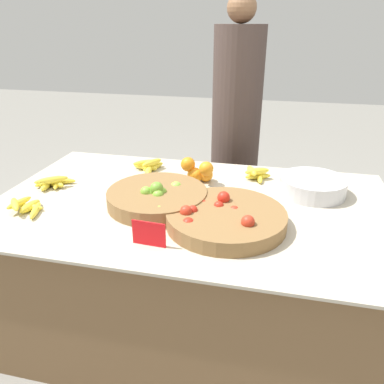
% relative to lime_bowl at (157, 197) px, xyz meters
% --- Properties ---
extents(ground_plane, '(12.00, 12.00, 0.00)m').
position_rel_lime_bowl_xyz_m(ground_plane, '(0.14, 0.05, -0.69)').
color(ground_plane, gray).
extents(market_table, '(1.73, 1.04, 0.66)m').
position_rel_lime_bowl_xyz_m(market_table, '(0.14, 0.05, -0.36)').
color(market_table, brown).
rests_on(market_table, ground_plane).
extents(lime_bowl, '(0.43, 0.43, 0.11)m').
position_rel_lime_bowl_xyz_m(lime_bowl, '(0.00, 0.00, 0.00)').
color(lime_bowl, olive).
rests_on(lime_bowl, market_table).
extents(tomato_basket, '(0.46, 0.46, 0.10)m').
position_rel_lime_bowl_xyz_m(tomato_basket, '(0.31, -0.11, -0.00)').
color(tomato_basket, olive).
rests_on(tomato_basket, market_table).
extents(orange_pile, '(0.17, 0.11, 0.12)m').
position_rel_lime_bowl_xyz_m(orange_pile, '(0.12, 0.28, 0.02)').
color(orange_pile, orange).
rests_on(orange_pile, market_table).
extents(metal_bowl, '(0.30, 0.30, 0.08)m').
position_rel_lime_bowl_xyz_m(metal_bowl, '(0.65, 0.26, 0.00)').
color(metal_bowl, silver).
rests_on(metal_bowl, market_table).
extents(price_sign, '(0.12, 0.01, 0.09)m').
position_rel_lime_bowl_xyz_m(price_sign, '(0.07, -0.31, 0.01)').
color(price_sign, red).
rests_on(price_sign, market_table).
extents(banana_bunch_front_right, '(0.16, 0.19, 0.06)m').
position_rel_lime_bowl_xyz_m(banana_bunch_front_right, '(-0.17, 0.38, -0.01)').
color(banana_bunch_front_right, yellow).
rests_on(banana_bunch_front_right, market_table).
extents(banana_bunch_front_center, '(0.14, 0.17, 0.06)m').
position_rel_lime_bowl_xyz_m(banana_bunch_front_center, '(0.40, 0.39, -0.01)').
color(banana_bunch_front_center, yellow).
rests_on(banana_bunch_front_center, market_table).
extents(banana_bunch_middle_left, '(0.17, 0.15, 0.05)m').
position_rel_lime_bowl_xyz_m(banana_bunch_middle_left, '(-0.51, -0.18, -0.01)').
color(banana_bunch_middle_left, yellow).
rests_on(banana_bunch_middle_left, market_table).
extents(banana_bunch_back_center, '(0.17, 0.17, 0.06)m').
position_rel_lime_bowl_xyz_m(banana_bunch_back_center, '(-0.55, 0.08, -0.01)').
color(banana_bunch_back_center, yellow).
rests_on(banana_bunch_back_center, market_table).
extents(vendor_person, '(0.31, 0.31, 1.53)m').
position_rel_lime_bowl_xyz_m(vendor_person, '(0.22, 0.96, 0.02)').
color(vendor_person, '#473833').
rests_on(vendor_person, ground_plane).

